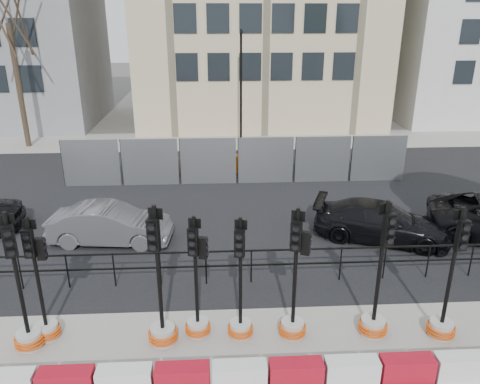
{
  "coord_description": "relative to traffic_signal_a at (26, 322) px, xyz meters",
  "views": [
    {
      "loc": [
        -0.89,
        -9.62,
        6.83
      ],
      "look_at": [
        -0.2,
        3.0,
        1.94
      ],
      "focal_mm": 35.0,
      "sensor_mm": 36.0,
      "label": 1
    }
  ],
  "objects": [
    {
      "name": "ground",
      "position": [
        4.99,
        1.11,
        -0.66
      ],
      "size": [
        120.0,
        120.0,
        0.0
      ],
      "primitive_type": "plane",
      "color": "#51514C",
      "rests_on": "ground"
    },
    {
      "name": "road",
      "position": [
        4.99,
        8.11,
        -0.65
      ],
      "size": [
        40.0,
        14.0,
        0.03
      ],
      "primitive_type": "cube",
      "color": "black",
      "rests_on": "ground"
    },
    {
      "name": "sidewalk_far",
      "position": [
        4.99,
        17.11,
        -0.65
      ],
      "size": [
        40.0,
        4.0,
        0.02
      ],
      "primitive_type": "cube",
      "color": "gray",
      "rests_on": "ground"
    },
    {
      "name": "kerb_railing",
      "position": [
        4.99,
        2.31,
        0.03
      ],
      "size": [
        18.0,
        0.04,
        1.0
      ],
      "color": "black",
      "rests_on": "ground"
    },
    {
      "name": "heras_fencing",
      "position": [
        5.56,
        10.97,
        -0.01
      ],
      "size": [
        14.33,
        1.72,
        2.0
      ],
      "color": "gray",
      "rests_on": "ground"
    },
    {
      "name": "lamp_post_far",
      "position": [
        5.49,
        16.09,
        2.56
      ],
      "size": [
        0.12,
        0.56,
        6.0
      ],
      "color": "black",
      "rests_on": "ground"
    },
    {
      "name": "tree_bare_far",
      "position": [
        -6.01,
        16.61,
        5.99
      ],
      "size": [
        2.0,
        2.0,
        9.0
      ],
      "color": "#473828",
      "rests_on": "ground"
    },
    {
      "name": "barrier_row",
      "position": [
        4.99,
        -1.69,
        -0.3
      ],
      "size": [
        12.55,
        0.5,
        0.8
      ],
      "color": "red",
      "rests_on": "ground"
    },
    {
      "name": "traffic_signal_a",
      "position": [
        0.0,
        0.0,
        0.0
      ],
      "size": [
        0.63,
        0.63,
        3.2
      ],
      "rotation": [
        0.0,
        0.0,
        0.33
      ],
      "color": "beige",
      "rests_on": "ground"
    },
    {
      "name": "traffic_signal_b",
      "position": [
        0.28,
        0.29,
        0.04
      ],
      "size": [
        0.58,
        0.58,
        2.95
      ],
      "rotation": [
        0.0,
        0.0,
        -0.03
      ],
      "color": "beige",
      "rests_on": "ground"
    },
    {
      "name": "traffic_signal_c",
      "position": [
        2.87,
        -0.0,
        0.02
      ],
      "size": [
        0.65,
        0.65,
        3.28
      ],
      "rotation": [
        0.0,
        0.0,
        -0.25
      ],
      "color": "beige",
      "rests_on": "ground"
    },
    {
      "name": "traffic_signal_d",
      "position": [
        3.63,
        0.23,
        0.03
      ],
      "size": [
        0.57,
        0.57,
        2.92
      ],
      "rotation": [
        0.0,
        0.0,
        -0.25
      ],
      "color": "beige",
      "rests_on": "ground"
    },
    {
      "name": "traffic_signal_e",
      "position": [
        4.58,
        0.13,
        -0.06
      ],
      "size": [
        0.57,
        0.57,
        2.91
      ],
      "rotation": [
        0.0,
        0.0,
        -0.23
      ],
      "color": "beige",
      "rests_on": "ground"
    },
    {
      "name": "traffic_signal_f",
      "position": [
        5.75,
        0.06,
        0.08
      ],
      "size": [
        0.61,
        0.61,
        3.12
      ],
      "rotation": [
        0.0,
        0.0,
        -0.34
      ],
      "color": "beige",
      "rests_on": "ground"
    },
    {
      "name": "traffic_signal_g",
      "position": [
        7.57,
        0.03,
        0.01
      ],
      "size": [
        0.64,
        0.64,
        3.26
      ],
      "rotation": [
        0.0,
        0.0,
        0.3
      ],
      "color": "beige",
      "rests_on": "ground"
    },
    {
      "name": "traffic_signal_h",
      "position": [
        9.07,
        -0.13,
        -0.01
      ],
      "size": [
        0.62,
        0.62,
        3.15
      ],
      "rotation": [
        0.0,
        0.0,
        0.12
      ],
      "color": "beige",
      "rests_on": "ground"
    },
    {
      "name": "car_b",
      "position": [
        0.77,
        4.93,
        -0.04
      ],
      "size": [
        2.03,
        4.02,
        1.24
      ],
      "primitive_type": "imported",
      "rotation": [
        0.0,
        0.0,
        1.48
      ],
      "color": "#525258",
      "rests_on": "ground"
    },
    {
      "name": "car_c",
      "position": [
        9.3,
        4.66,
        -0.05
      ],
      "size": [
        4.51,
        5.34,
        1.22
      ],
      "primitive_type": "imported",
      "rotation": [
        0.0,
        0.0,
        1.21
      ],
      "color": "black",
      "rests_on": "ground"
    }
  ]
}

